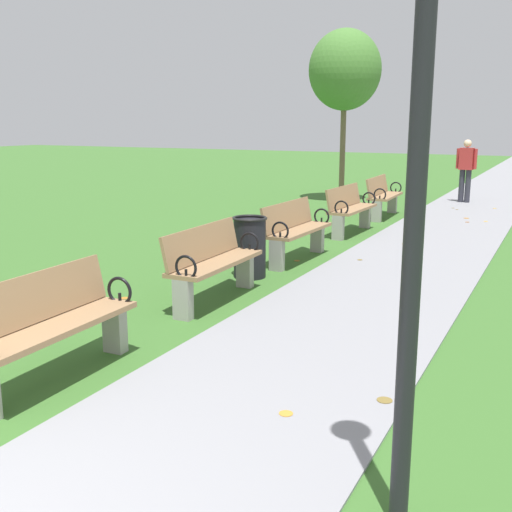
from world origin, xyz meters
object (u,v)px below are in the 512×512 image
(lamp_post, at_px, (422,77))
(pedestrian_walking, at_px, (466,167))
(park_bench_5, at_px, (350,208))
(park_bench_6, at_px, (383,195))
(park_bench_3, at_px, (212,262))
(trash_bin, at_px, (250,247))
(tree_2, at_px, (345,70))
(park_bench_2, at_px, (51,324))
(park_bench_4, at_px, (296,229))

(lamp_post, bearing_deg, pedestrian_walking, 97.26)
(park_bench_5, xyz_separation_m, park_bench_6, (0.00, 2.31, 0.00))
(park_bench_3, distance_m, park_bench_5, 5.10)
(trash_bin, bearing_deg, park_bench_6, 88.63)
(tree_2, height_order, pedestrian_walking, tree_2)
(park_bench_6, xyz_separation_m, tree_2, (-1.77, 2.30, 2.90))
(park_bench_2, height_order, tree_2, tree_2)
(park_bench_5, height_order, park_bench_6, same)
(park_bench_2, relative_size, park_bench_5, 1.00)
(tree_2, relative_size, pedestrian_walking, 2.73)
(pedestrian_walking, bearing_deg, lamp_post, -82.74)
(park_bench_6, bearing_deg, park_bench_4, -90.00)
(park_bench_2, distance_m, lamp_post, 3.57)
(park_bench_2, height_order, lamp_post, lamp_post)
(park_bench_2, relative_size, pedestrian_walking, 0.99)
(park_bench_2, xyz_separation_m, park_bench_3, (-0.00, 2.57, 0.00))
(park_bench_5, relative_size, lamp_post, 0.46)
(park_bench_5, bearing_deg, trash_bin, -92.18)
(park_bench_2, height_order, pedestrian_walking, pedestrian_walking)
(tree_2, relative_size, trash_bin, 5.27)
(pedestrian_walking, relative_size, lamp_post, 0.47)
(park_bench_2, xyz_separation_m, pedestrian_walking, (1.25, 13.33, 0.44))
(park_bench_5, relative_size, tree_2, 0.36)
(trash_bin, bearing_deg, park_bench_2, -87.79)
(park_bench_5, distance_m, park_bench_6, 2.31)
(park_bench_4, height_order, park_bench_6, same)
(park_bench_6, height_order, trash_bin, park_bench_6)
(park_bench_5, xyz_separation_m, trash_bin, (-0.15, -3.86, -0.06))
(park_bench_4, height_order, tree_2, tree_2)
(tree_2, distance_m, lamp_post, 13.73)
(park_bench_6, height_order, lamp_post, lamp_post)
(park_bench_2, distance_m, park_bench_5, 7.68)
(pedestrian_walking, bearing_deg, park_bench_4, -98.58)
(pedestrian_walking, bearing_deg, tree_2, -160.71)
(park_bench_5, distance_m, lamp_post, 8.95)
(tree_2, bearing_deg, park_bench_6, -52.41)
(park_bench_3, bearing_deg, lamp_post, -46.00)
(park_bench_6, bearing_deg, lamp_post, -74.01)
(park_bench_2, distance_m, pedestrian_walking, 13.40)
(pedestrian_walking, relative_size, trash_bin, 1.93)
(park_bench_3, bearing_deg, pedestrian_walking, 83.38)
(park_bench_5, bearing_deg, park_bench_2, -90.00)
(park_bench_3, xyz_separation_m, pedestrian_walking, (1.25, 10.76, 0.44))
(park_bench_4, relative_size, tree_2, 0.36)
(park_bench_6, height_order, pedestrian_walking, pedestrian_walking)
(pedestrian_walking, bearing_deg, park_bench_5, -102.45)
(park_bench_3, bearing_deg, tree_2, 100.32)
(trash_bin, height_order, lamp_post, lamp_post)
(park_bench_4, distance_m, park_bench_6, 4.93)
(trash_bin, distance_m, lamp_post, 5.71)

